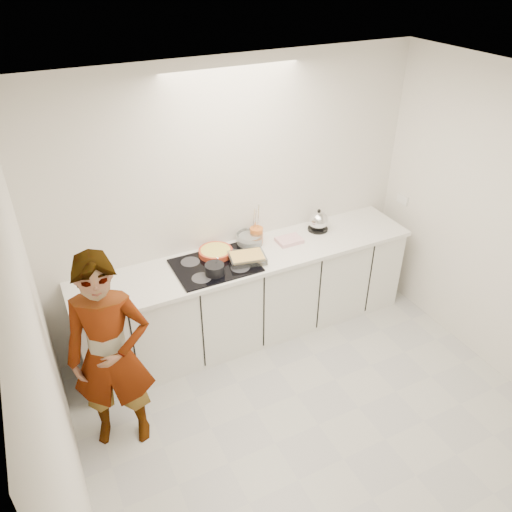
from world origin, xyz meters
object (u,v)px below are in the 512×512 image
tart_dish (216,252)px  saucepan (215,269)px  cook (111,355)px  kettle (318,221)px  utensil_crock (257,235)px  baking_dish (247,258)px  hob (215,265)px  mixing_bowl (250,240)px

tart_dish → saucepan: (-0.13, -0.29, 0.02)m
cook → saucepan: bearing=45.3°
tart_dish → cook: 1.39m
tart_dish → kettle: size_ratio=1.52×
kettle → utensil_crock: 0.65m
tart_dish → baking_dish: baking_dish is taller
hob → cook: (-1.07, -0.63, -0.08)m
baking_dish → tart_dish: bearing=132.9°
saucepan → baking_dish: saucepan is taller
baking_dish → utensil_crock: 0.36m
baking_dish → utensil_crock: (0.23, 0.28, 0.03)m
utensil_crock → mixing_bowl: bearing=-174.4°
kettle → utensil_crock: size_ratio=1.61×
saucepan → cook: (-1.02, -0.50, -0.14)m
baking_dish → kettle: kettle is taller
kettle → cook: bearing=-160.6°
tart_dish → saucepan: 0.31m
hob → baking_dish: baking_dish is taller
baking_dish → mixing_bowl: size_ratio=1.11×
saucepan → kettle: size_ratio=0.71×
hob → utensil_crock: (0.51, 0.21, 0.07)m
tart_dish → utensil_crock: utensil_crock is taller
baking_dish → utensil_crock: size_ratio=2.33×
hob → tart_dish: 0.18m
cook → kettle: bearing=38.4°
kettle → saucepan: bearing=-166.9°
kettle → cook: 2.38m
kettle → utensil_crock: (-0.65, 0.05, -0.02)m
tart_dish → utensil_crock: bearing=6.5°
saucepan → baking_dish: size_ratio=0.49×
mixing_bowl → cook: size_ratio=0.19×
hob → mixing_bowl: mixing_bowl is taller
mixing_bowl → cook: cook is taller
mixing_bowl → utensil_crock: 0.08m
mixing_bowl → kettle: kettle is taller
utensil_crock → saucepan: bearing=-149.2°
hob → mixing_bowl: (0.43, 0.20, 0.05)m
hob → cook: 1.25m
saucepan → cook: bearing=-153.7°
kettle → cook: cook is taller
cook → utensil_crock: bearing=47.0°
tart_dish → mixing_bowl: size_ratio=1.17×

